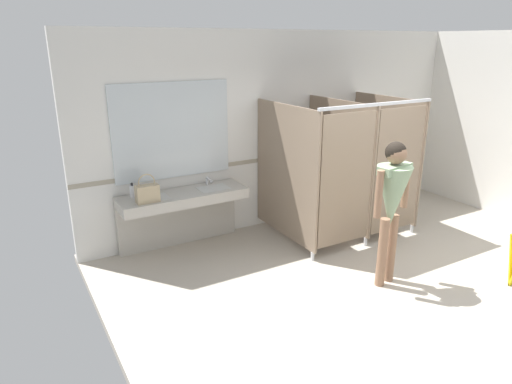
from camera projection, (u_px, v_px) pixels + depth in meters
The scene contains 9 objects.
ground_plane at pixel (408, 287), 5.49m from camera, with size 6.74×5.66×0.10m, color #B2A899.
wall_back at pixel (291, 129), 7.15m from camera, with size 6.74×0.12×2.94m, color silver.
wall_back_tile_band at pixel (293, 155), 7.23m from camera, with size 6.74×0.01×0.06m, color #9E937F.
vanity_counter at pixel (182, 206), 6.27m from camera, with size 1.74×0.54×0.95m.
mirror_panel at pixel (172, 131), 6.11m from camera, with size 1.64×0.02×1.29m, color silver.
bathroom_stalls at pixel (347, 166), 6.58m from camera, with size 1.93×1.49×2.02m.
person_standing at pixel (392, 196), 5.16m from camera, with size 0.59×0.46×1.73m.
handbag at pixel (147, 193), 5.73m from camera, with size 0.29×0.14×0.37m.
soap_dispenser at pixel (132, 191), 5.93m from camera, with size 0.07×0.07×0.19m.
Camera 1 is at (-4.01, -3.29, 2.78)m, focal length 31.92 mm.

